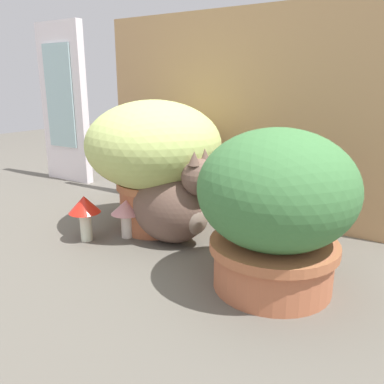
{
  "coord_description": "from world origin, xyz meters",
  "views": [
    {
      "loc": [
        0.66,
        -0.86,
        0.5
      ],
      "look_at": [
        0.05,
        0.1,
        0.18
      ],
      "focal_mm": 37.09,
      "sensor_mm": 36.0,
      "label": 1
    }
  ],
  "objects_px": {
    "grass_planter": "(154,154)",
    "mushroom_ornament_pink": "(127,211)",
    "leafy_planter": "(276,207)",
    "cat": "(174,206)",
    "mushroom_ornament_red": "(85,208)"
  },
  "relations": [
    {
      "from": "cat",
      "to": "mushroom_ornament_pink",
      "type": "distance_m",
      "value": 0.16
    },
    {
      "from": "leafy_planter",
      "to": "mushroom_ornament_pink",
      "type": "xyz_separation_m",
      "value": [
        -0.52,
        0.05,
        -0.12
      ]
    },
    {
      "from": "cat",
      "to": "mushroom_ornament_pink",
      "type": "xyz_separation_m",
      "value": [
        -0.15,
        -0.05,
        -0.03
      ]
    },
    {
      "from": "leafy_planter",
      "to": "cat",
      "type": "height_order",
      "value": "leafy_planter"
    },
    {
      "from": "mushroom_ornament_red",
      "to": "cat",
      "type": "bearing_deg",
      "value": 29.9
    },
    {
      "from": "leafy_planter",
      "to": "cat",
      "type": "relative_size",
      "value": 1.05
    },
    {
      "from": "mushroom_ornament_red",
      "to": "leafy_planter",
      "type": "bearing_deg",
      "value": 3.92
    },
    {
      "from": "leafy_planter",
      "to": "mushroom_ornament_pink",
      "type": "relative_size",
      "value": 3.11
    },
    {
      "from": "grass_planter",
      "to": "mushroom_ornament_red",
      "type": "distance_m",
      "value": 0.29
    },
    {
      "from": "grass_planter",
      "to": "cat",
      "type": "height_order",
      "value": "grass_planter"
    },
    {
      "from": "grass_planter",
      "to": "leafy_planter",
      "type": "relative_size",
      "value": 1.14
    },
    {
      "from": "grass_planter",
      "to": "mushroom_ornament_pink",
      "type": "height_order",
      "value": "grass_planter"
    },
    {
      "from": "leafy_planter",
      "to": "mushroom_ornament_pink",
      "type": "bearing_deg",
      "value": 174.41
    },
    {
      "from": "cat",
      "to": "mushroom_ornament_red",
      "type": "distance_m",
      "value": 0.28
    },
    {
      "from": "leafy_planter",
      "to": "mushroom_ornament_red",
      "type": "height_order",
      "value": "leafy_planter"
    }
  ]
}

